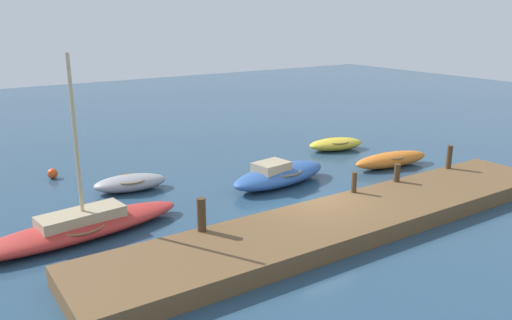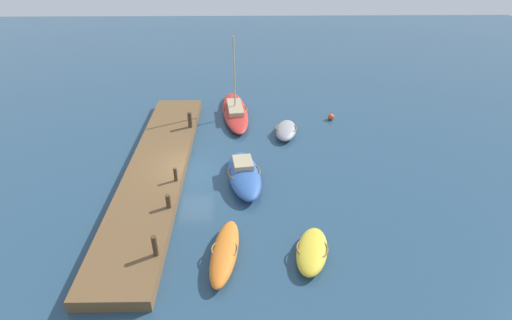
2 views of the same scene
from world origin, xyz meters
The scene contains 12 objects.
ground_plane centered at (0.00, 0.00, 0.00)m, with size 84.00×84.00×0.00m, color navy.
dock_platform centered at (0.00, -1.86, 0.29)m, with size 19.15×3.27×0.59m, color brown.
rowboat_yellow centered at (6.72, 6.29, 0.33)m, with size 3.30×2.04×0.64m.
motorboat_blue centered at (0.70, 3.23, 0.46)m, with size 5.15×2.47×1.09m.
sailboat_red centered at (-7.98, 2.48, 0.38)m, with size 7.44×2.67×5.97m.
dinghy_grey centered at (-4.88, 6.06, 0.34)m, with size 3.14×1.82×0.66m.
rowboat_orange centered at (6.76, 2.43, 0.36)m, with size 4.26×1.58×0.70m.
mooring_post_west centered at (-4.98, -0.48, 1.12)m, with size 0.28×0.28×1.07m, color #47331E.
mooring_post_mid_west centered at (1.47, -0.48, 0.98)m, with size 0.20×0.20×0.79m, color #47331E.
mooring_post_mid_east centered at (3.82, -0.48, 0.95)m, with size 0.24×0.24×0.72m, color #47331E.
mooring_post_east centered at (7.11, -0.48, 1.10)m, with size 0.23×0.23×1.02m, color #47331E.
marker_buoy centered at (-7.17, 9.55, 0.22)m, with size 0.45×0.45×0.45m, color #E54C19.
Camera 1 is at (-11.84, -13.77, 7.09)m, focal length 36.34 mm.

